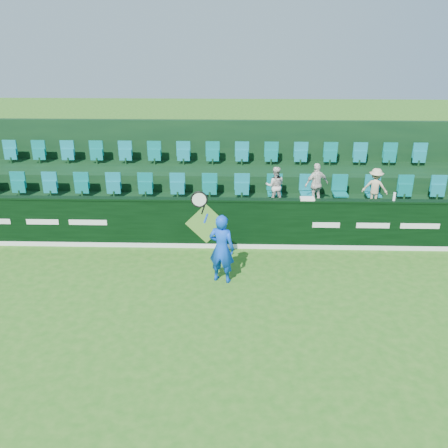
{
  "coord_description": "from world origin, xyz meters",
  "views": [
    {
      "loc": [
        0.81,
        -8.04,
        5.66
      ],
      "look_at": [
        0.49,
        2.8,
        1.15
      ],
      "focal_mm": 40.0,
      "sensor_mm": 36.0,
      "label": 1
    }
  ],
  "objects_px": {
    "spectator_middle": "(316,184)",
    "spectator_right": "(375,187)",
    "spectator_left": "(275,186)",
    "towel": "(307,199)",
    "drinks_bottle": "(394,197)",
    "tennis_player": "(221,248)"
  },
  "relations": [
    {
      "from": "towel",
      "to": "spectator_right",
      "type": "bearing_deg",
      "value": 29.22
    },
    {
      "from": "spectator_left",
      "to": "spectator_right",
      "type": "bearing_deg",
      "value": -178.5
    },
    {
      "from": "spectator_middle",
      "to": "towel",
      "type": "distance_m",
      "value": 1.19
    },
    {
      "from": "spectator_left",
      "to": "spectator_middle",
      "type": "relative_size",
      "value": 0.91
    },
    {
      "from": "tennis_player",
      "to": "spectator_middle",
      "type": "xyz_separation_m",
      "value": [
        2.53,
        2.97,
        0.56
      ]
    },
    {
      "from": "spectator_left",
      "to": "towel",
      "type": "bearing_deg",
      "value": 125.15
    },
    {
      "from": "tennis_player",
      "to": "spectator_left",
      "type": "relative_size",
      "value": 2.08
    },
    {
      "from": "spectator_middle",
      "to": "towel",
      "type": "relative_size",
      "value": 3.32
    },
    {
      "from": "spectator_left",
      "to": "towel",
      "type": "xyz_separation_m",
      "value": [
        0.75,
        -1.12,
        0.03
      ]
    },
    {
      "from": "tennis_player",
      "to": "drinks_bottle",
      "type": "height_order",
      "value": "tennis_player"
    },
    {
      "from": "spectator_middle",
      "to": "spectator_right",
      "type": "relative_size",
      "value": 1.12
    },
    {
      "from": "spectator_middle",
      "to": "spectator_right",
      "type": "height_order",
      "value": "spectator_middle"
    },
    {
      "from": "towel",
      "to": "spectator_middle",
      "type": "bearing_deg",
      "value": 70.76
    },
    {
      "from": "tennis_player",
      "to": "towel",
      "type": "height_order",
      "value": "tennis_player"
    },
    {
      "from": "towel",
      "to": "drinks_bottle",
      "type": "xyz_separation_m",
      "value": [
        2.19,
        0.0,
        0.08
      ]
    },
    {
      "from": "spectator_middle",
      "to": "spectator_left",
      "type": "bearing_deg",
      "value": -21.49
    },
    {
      "from": "spectator_middle",
      "to": "drinks_bottle",
      "type": "relative_size",
      "value": 5.68
    },
    {
      "from": "spectator_left",
      "to": "drinks_bottle",
      "type": "bearing_deg",
      "value": 160.63
    },
    {
      "from": "tennis_player",
      "to": "drinks_bottle",
      "type": "xyz_separation_m",
      "value": [
        4.33,
        1.85,
        0.62
      ]
    },
    {
      "from": "spectator_left",
      "to": "towel",
      "type": "relative_size",
      "value": 3.02
    },
    {
      "from": "drinks_bottle",
      "to": "spectator_middle",
      "type": "bearing_deg",
      "value": 148.14
    },
    {
      "from": "spectator_middle",
      "to": "drinks_bottle",
      "type": "distance_m",
      "value": 2.12
    }
  ]
}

